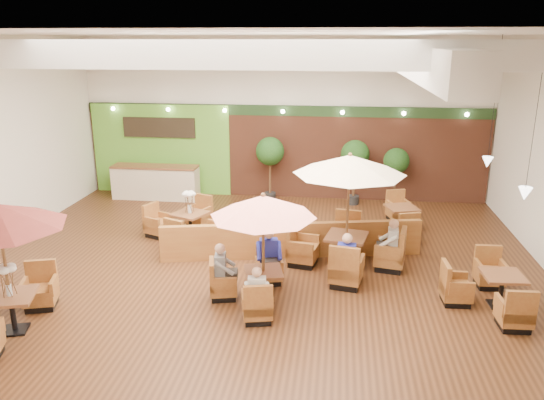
% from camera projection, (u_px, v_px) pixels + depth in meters
% --- Properties ---
extents(room, '(14.04, 14.00, 5.52)m').
position_uv_depth(room, '(274.00, 111.00, 13.41)').
color(room, '#381E0F').
rests_on(room, ground).
extents(service_counter, '(3.00, 0.75, 1.18)m').
position_uv_depth(service_counter, '(156.00, 182.00, 18.54)').
color(service_counter, beige).
rests_on(service_counter, ground).
extents(booth_divider, '(6.57, 1.55, 0.93)m').
position_uv_depth(booth_divider, '(292.00, 240.00, 13.52)').
color(booth_divider, brown).
rests_on(booth_divider, ground).
extents(table_1, '(2.33, 2.44, 2.41)m').
position_uv_depth(table_1, '(261.00, 224.00, 10.91)').
color(table_1, brown).
rests_on(table_1, ground).
extents(table_2, '(2.91, 2.91, 2.87)m').
position_uv_depth(table_2, '(348.00, 192.00, 12.51)').
color(table_2, brown).
rests_on(table_2, ground).
extents(table_3, '(2.68, 2.68, 1.52)m').
position_uv_depth(table_3, '(190.00, 223.00, 14.88)').
color(table_3, brown).
rests_on(table_3, ground).
extents(table_4, '(1.65, 2.44, 0.91)m').
position_uv_depth(table_4, '(488.00, 290.00, 11.10)').
color(table_4, brown).
rests_on(table_4, ground).
extents(table_5, '(1.04, 2.61, 0.92)m').
position_uv_depth(table_5, '(401.00, 219.00, 15.45)').
color(table_5, brown).
rests_on(table_5, ground).
extents(topiary_0, '(0.96, 0.96, 2.24)m').
position_uv_depth(topiary_0, '(270.00, 154.00, 17.93)').
color(topiary_0, black).
rests_on(topiary_0, ground).
extents(topiary_1, '(0.95, 0.95, 2.20)m').
position_uv_depth(topiary_1, '(355.00, 157.00, 17.59)').
color(topiary_1, black).
rests_on(topiary_1, ground).
extents(topiary_2, '(0.85, 0.85, 1.97)m').
position_uv_depth(topiary_2, '(396.00, 163.00, 17.48)').
color(topiary_2, black).
rests_on(topiary_2, ground).
extents(diner_0, '(0.36, 0.30, 0.72)m').
position_uv_depth(diner_0, '(257.00, 287.00, 10.36)').
color(diner_0, silver).
rests_on(diner_0, ground).
extents(diner_1, '(0.44, 0.39, 0.83)m').
position_uv_depth(diner_1, '(269.00, 251.00, 12.01)').
color(diner_1, '#242B9D').
rests_on(diner_1, ground).
extents(diner_2, '(0.35, 0.41, 0.79)m').
position_uv_depth(diner_2, '(223.00, 265.00, 11.29)').
color(diner_2, slate).
rests_on(diner_2, ground).
extents(diner_3, '(0.42, 0.35, 0.83)m').
position_uv_depth(diner_3, '(347.00, 254.00, 11.84)').
color(diner_3, '#242B9D').
rests_on(diner_3, ground).
extents(diner_4, '(0.34, 0.42, 0.83)m').
position_uv_depth(diner_4, '(391.00, 240.00, 12.72)').
color(diner_4, silver).
rests_on(diner_4, ground).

